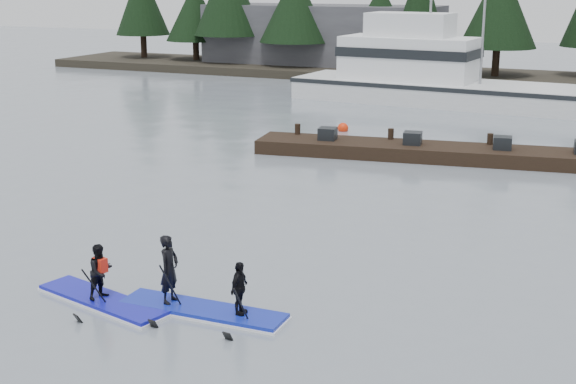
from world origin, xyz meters
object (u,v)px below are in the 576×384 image
at_px(fishing_boat_large, 432,90).
at_px(paddleboard_duo, 200,292).
at_px(floating_dock, 463,154).
at_px(paddleboard_solo, 101,286).

bearing_deg(fishing_boat_large, paddleboard_duo, -80.33).
bearing_deg(paddleboard_duo, floating_dock, 82.25).
relative_size(fishing_boat_large, floating_dock, 1.04).
xyz_separation_m(paddleboard_solo, paddleboard_duo, (2.28, 0.43, 0.07)).
height_order(fishing_boat_large, paddleboard_duo, fishing_boat_large).
bearing_deg(fishing_boat_large, paddleboard_solo, -84.44).
relative_size(floating_dock, paddleboard_solo, 4.63).
distance_m(fishing_boat_large, floating_dock, 15.37).
xyz_separation_m(floating_dock, paddleboard_duo, (-2.00, -17.22, 0.21)).
xyz_separation_m(fishing_boat_large, paddleboard_duo, (2.89, -31.78, -0.25)).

